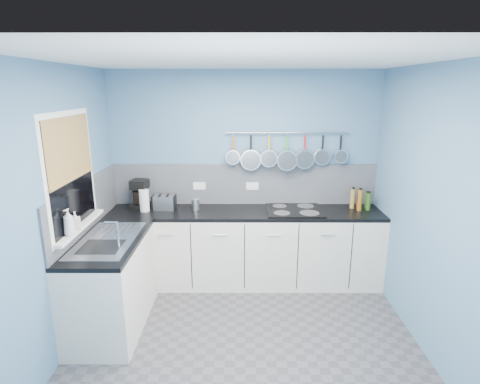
{
  "coord_description": "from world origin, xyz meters",
  "views": [
    {
      "loc": [
        -0.04,
        -3.11,
        2.29
      ],
      "look_at": [
        -0.05,
        0.75,
        1.25
      ],
      "focal_mm": 28.99,
      "sensor_mm": 36.0,
      "label": 1
    }
  ],
  "objects_px": {
    "paper_towel": "(144,200)",
    "toaster": "(164,202)",
    "coffee_maker": "(140,194)",
    "canister": "(196,205)",
    "hob": "(294,210)",
    "soap_bottle_a": "(69,222)",
    "soap_bottle_b": "(75,221)"
  },
  "relations": [
    {
      "from": "soap_bottle_a",
      "to": "toaster",
      "type": "height_order",
      "value": "soap_bottle_a"
    },
    {
      "from": "paper_towel",
      "to": "soap_bottle_b",
      "type": "bearing_deg",
      "value": -109.81
    },
    {
      "from": "soap_bottle_b",
      "to": "canister",
      "type": "relative_size",
      "value": 1.32
    },
    {
      "from": "coffee_maker",
      "to": "canister",
      "type": "relative_size",
      "value": 2.65
    },
    {
      "from": "soap_bottle_b",
      "to": "paper_towel",
      "type": "height_order",
      "value": "soap_bottle_b"
    },
    {
      "from": "canister",
      "to": "hob",
      "type": "distance_m",
      "value": 1.16
    },
    {
      "from": "paper_towel",
      "to": "toaster",
      "type": "bearing_deg",
      "value": 17.49
    },
    {
      "from": "soap_bottle_b",
      "to": "paper_towel",
      "type": "bearing_deg",
      "value": 70.19
    },
    {
      "from": "soap_bottle_a",
      "to": "toaster",
      "type": "xyz_separation_m",
      "value": [
        0.58,
        1.22,
        -0.19
      ]
    },
    {
      "from": "soap_bottle_a",
      "to": "hob",
      "type": "xyz_separation_m",
      "value": [
        2.11,
        1.18,
        -0.26
      ]
    },
    {
      "from": "soap_bottle_a",
      "to": "soap_bottle_b",
      "type": "bearing_deg",
      "value": 90.0
    },
    {
      "from": "soap_bottle_a",
      "to": "toaster",
      "type": "relative_size",
      "value": 0.93
    },
    {
      "from": "canister",
      "to": "soap_bottle_b",
      "type": "bearing_deg",
      "value": -132.11
    },
    {
      "from": "soap_bottle_a",
      "to": "toaster",
      "type": "distance_m",
      "value": 1.36
    },
    {
      "from": "canister",
      "to": "hob",
      "type": "height_order",
      "value": "canister"
    },
    {
      "from": "soap_bottle_a",
      "to": "paper_towel",
      "type": "bearing_deg",
      "value": 72.31
    },
    {
      "from": "canister",
      "to": "paper_towel",
      "type": "bearing_deg",
      "value": -176.21
    },
    {
      "from": "paper_towel",
      "to": "hob",
      "type": "distance_m",
      "value": 1.75
    },
    {
      "from": "paper_towel",
      "to": "canister",
      "type": "relative_size",
      "value": 1.95
    },
    {
      "from": "paper_towel",
      "to": "canister",
      "type": "xyz_separation_m",
      "value": [
        0.59,
        0.04,
        -0.06
      ]
    },
    {
      "from": "paper_towel",
      "to": "hob",
      "type": "bearing_deg",
      "value": 0.89
    },
    {
      "from": "soap_bottle_a",
      "to": "coffee_maker",
      "type": "height_order",
      "value": "soap_bottle_a"
    },
    {
      "from": "soap_bottle_b",
      "to": "toaster",
      "type": "distance_m",
      "value": 1.24
    },
    {
      "from": "toaster",
      "to": "hob",
      "type": "xyz_separation_m",
      "value": [
        1.53,
        -0.04,
        -0.08
      ]
    },
    {
      "from": "coffee_maker",
      "to": "toaster",
      "type": "bearing_deg",
      "value": 2.66
    },
    {
      "from": "toaster",
      "to": "canister",
      "type": "bearing_deg",
      "value": 1.51
    },
    {
      "from": "soap_bottle_b",
      "to": "canister",
      "type": "xyz_separation_m",
      "value": [
        0.96,
        1.06,
        -0.17
      ]
    },
    {
      "from": "paper_towel",
      "to": "toaster",
      "type": "relative_size",
      "value": 0.98
    },
    {
      "from": "paper_towel",
      "to": "coffee_maker",
      "type": "relative_size",
      "value": 0.73
    },
    {
      "from": "soap_bottle_a",
      "to": "canister",
      "type": "height_order",
      "value": "soap_bottle_a"
    },
    {
      "from": "coffee_maker",
      "to": "hob",
      "type": "distance_m",
      "value": 1.83
    },
    {
      "from": "toaster",
      "to": "canister",
      "type": "relative_size",
      "value": 1.98
    }
  ]
}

